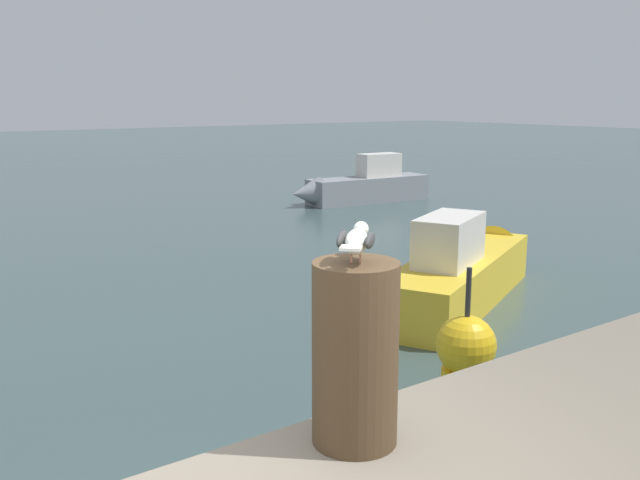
{
  "coord_description": "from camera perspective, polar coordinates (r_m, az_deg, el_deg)",
  "views": [
    {
      "loc": [
        -0.99,
        -2.41,
        2.84
      ],
      "look_at": [
        0.72,
        -0.03,
        2.24
      ],
      "focal_mm": 39.13,
      "sensor_mm": 36.0,
      "label": 1
    }
  ],
  "objects": [
    {
      "name": "channel_buoy",
      "position": [
        6.7,
        11.82,
        -9.3
      ],
      "size": [
        0.56,
        0.56,
        1.33
      ],
      "color": "yellow",
      "rests_on": "ground_plane"
    },
    {
      "name": "seagull",
      "position": [
        2.8,
        3.02,
        -0.02
      ],
      "size": [
        0.32,
        0.3,
        0.14
      ],
      "color": "tan",
      "rests_on": "mooring_post"
    },
    {
      "name": "boat_grey",
      "position": [
        19.06,
        3.26,
        4.37
      ],
      "size": [
        4.22,
        1.16,
        1.34
      ],
      "color": "gray",
      "rests_on": "ground_plane"
    },
    {
      "name": "mooring_post",
      "position": [
        2.93,
        2.9,
        -9.28
      ],
      "size": [
        0.36,
        0.36,
        0.78
      ],
      "primitive_type": "cylinder",
      "color": "#4C3823",
      "rests_on": "harbor_quay"
    },
    {
      "name": "boat_yellow",
      "position": [
        10.2,
        11.91,
        -2.28
      ],
      "size": [
        4.56,
        2.85,
        1.39
      ],
      "color": "yellow",
      "rests_on": "ground_plane"
    }
  ]
}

